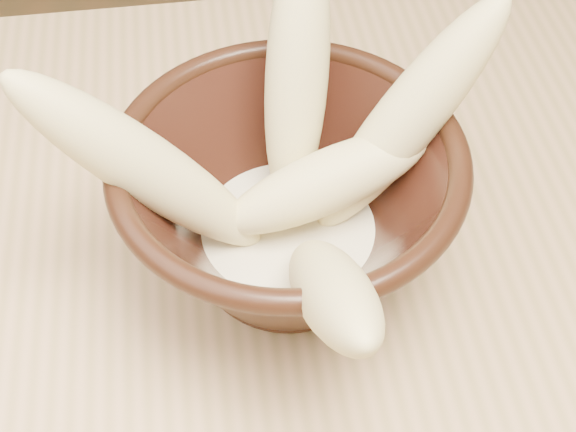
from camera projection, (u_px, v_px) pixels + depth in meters
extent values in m
cylinder|color=black|center=(288.00, 264.00, 0.49)|extent=(0.08, 0.08, 0.01)
cylinder|color=black|center=(288.00, 244.00, 0.47)|extent=(0.08, 0.08, 0.01)
torus|color=black|center=(288.00, 159.00, 0.42)|extent=(0.19, 0.19, 0.01)
cylinder|color=beige|center=(288.00, 234.00, 0.47)|extent=(0.11, 0.11, 0.01)
ellipsoid|color=#E0D284|center=(297.00, 75.00, 0.44)|extent=(0.06, 0.11, 0.16)
ellipsoid|color=#E0D284|center=(144.00, 167.00, 0.41)|extent=(0.14, 0.05, 0.15)
ellipsoid|color=#E0D284|center=(408.00, 118.00, 0.43)|extent=(0.13, 0.08, 0.15)
ellipsoid|color=#E0D284|center=(325.00, 182.00, 0.44)|extent=(0.13, 0.05, 0.07)
ellipsoid|color=#E0D284|center=(331.00, 291.00, 0.38)|extent=(0.04, 0.14, 0.13)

